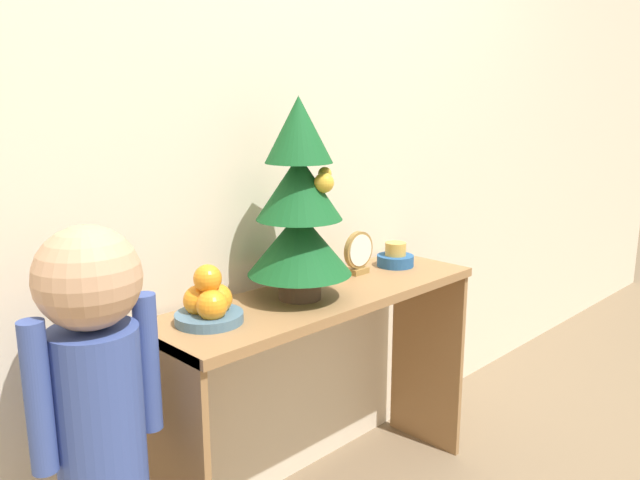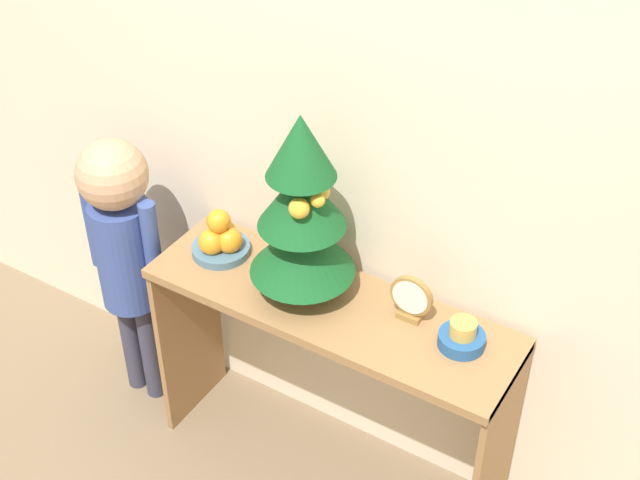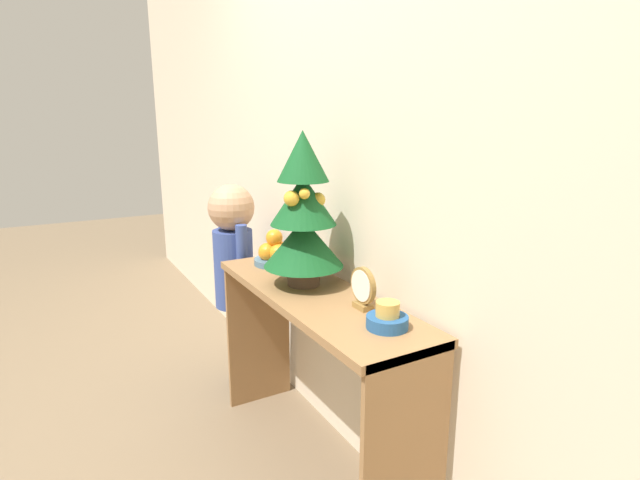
# 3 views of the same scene
# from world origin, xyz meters

# --- Properties ---
(back_wall) EXTENTS (7.00, 0.05, 2.50)m
(back_wall) POSITION_xyz_m (0.00, 0.39, 1.25)
(back_wall) COLOR beige
(back_wall) RESTS_ON ground_plane
(console_table) EXTENTS (1.15, 0.35, 0.74)m
(console_table) POSITION_xyz_m (0.00, 0.17, 0.57)
(console_table) COLOR olive
(console_table) RESTS_ON ground_plane
(mini_tree) EXTENTS (0.31, 0.31, 0.60)m
(mini_tree) POSITION_xyz_m (-0.10, 0.18, 1.03)
(mini_tree) COLOR #4C3828
(mini_tree) RESTS_ON console_table
(fruit_bowl) EXTENTS (0.18, 0.18, 0.16)m
(fruit_bowl) POSITION_xyz_m (-0.41, 0.20, 0.80)
(fruit_bowl) COLOR #476B84
(fruit_bowl) RESTS_ON console_table
(singing_bowl) EXTENTS (0.13, 0.13, 0.09)m
(singing_bowl) POSITION_xyz_m (0.40, 0.21, 0.78)
(singing_bowl) COLOR #235189
(singing_bowl) RESTS_ON console_table
(desk_clock) EXTENTS (0.13, 0.04, 0.15)m
(desk_clock) POSITION_xyz_m (0.23, 0.24, 0.82)
(desk_clock) COLOR olive
(desk_clock) RESTS_ON console_table
(child_figure) EXTENTS (0.31, 0.23, 1.07)m
(child_figure) POSITION_xyz_m (-0.77, 0.13, 0.71)
(child_figure) COLOR #38384C
(child_figure) RESTS_ON ground_plane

